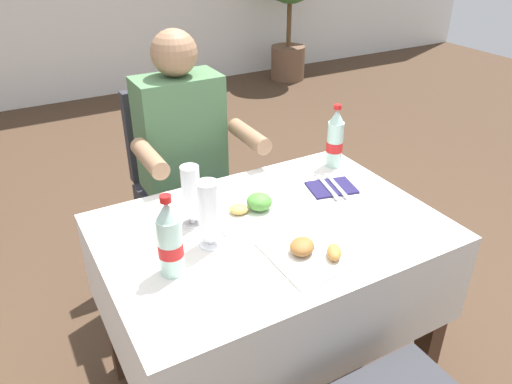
{
  "coord_description": "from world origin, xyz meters",
  "views": [
    {
      "loc": [
        -0.59,
        -1.18,
        1.65
      ],
      "look_at": [
        0.13,
        0.09,
        0.83
      ],
      "focal_mm": 34.77,
      "sensor_mm": 36.0,
      "label": 1
    }
  ],
  "objects_px": {
    "seated_diner_far": "(187,160)",
    "beer_glass_middle": "(209,213)",
    "plate_far_diner": "(247,207)",
    "cola_bottle_primary": "(170,240)",
    "beer_glass_left": "(191,196)",
    "chair_far_diner_seat": "(185,181)",
    "plate_near_camera": "(312,251)",
    "napkin_cutlery_set": "(332,187)",
    "main_dining_table": "(270,269)",
    "cola_bottle_secondary": "(335,140)"
  },
  "relations": [
    {
      "from": "chair_far_diner_seat",
      "to": "plate_near_camera",
      "type": "height_order",
      "value": "chair_far_diner_seat"
    },
    {
      "from": "plate_near_camera",
      "to": "napkin_cutlery_set",
      "type": "relative_size",
      "value": 1.31
    },
    {
      "from": "chair_far_diner_seat",
      "to": "cola_bottle_secondary",
      "type": "bearing_deg",
      "value": -48.62
    },
    {
      "from": "beer_glass_middle",
      "to": "cola_bottle_secondary",
      "type": "height_order",
      "value": "cola_bottle_secondary"
    },
    {
      "from": "chair_far_diner_seat",
      "to": "plate_near_camera",
      "type": "relative_size",
      "value": 3.78
    },
    {
      "from": "main_dining_table",
      "to": "beer_glass_middle",
      "type": "xyz_separation_m",
      "value": [
        -0.22,
        -0.0,
        0.3
      ]
    },
    {
      "from": "main_dining_table",
      "to": "napkin_cutlery_set",
      "type": "height_order",
      "value": "napkin_cutlery_set"
    },
    {
      "from": "chair_far_diner_seat",
      "to": "beer_glass_middle",
      "type": "height_order",
      "value": "same"
    },
    {
      "from": "main_dining_table",
      "to": "beer_glass_left",
      "type": "xyz_separation_m",
      "value": [
        -0.22,
        0.14,
        0.29
      ]
    },
    {
      "from": "chair_far_diner_seat",
      "to": "napkin_cutlery_set",
      "type": "distance_m",
      "value": 0.78
    },
    {
      "from": "seated_diner_far",
      "to": "chair_far_diner_seat",
      "type": "bearing_deg",
      "value": 77.98
    },
    {
      "from": "plate_far_diner",
      "to": "napkin_cutlery_set",
      "type": "relative_size",
      "value": 1.2
    },
    {
      "from": "seated_diner_far",
      "to": "beer_glass_left",
      "type": "xyz_separation_m",
      "value": [
        -0.2,
        -0.53,
        0.14
      ]
    },
    {
      "from": "plate_near_camera",
      "to": "plate_far_diner",
      "type": "height_order",
      "value": "plate_far_diner"
    },
    {
      "from": "main_dining_table",
      "to": "chair_far_diner_seat",
      "type": "bearing_deg",
      "value": 90.0
    },
    {
      "from": "plate_far_diner",
      "to": "cola_bottle_secondary",
      "type": "distance_m",
      "value": 0.51
    },
    {
      "from": "main_dining_table",
      "to": "cola_bottle_secondary",
      "type": "xyz_separation_m",
      "value": [
        0.46,
        0.26,
        0.29
      ]
    },
    {
      "from": "plate_near_camera",
      "to": "plate_far_diner",
      "type": "distance_m",
      "value": 0.32
    },
    {
      "from": "chair_far_diner_seat",
      "to": "cola_bottle_secondary",
      "type": "height_order",
      "value": "cola_bottle_secondary"
    },
    {
      "from": "plate_near_camera",
      "to": "seated_diner_far",
      "type": "bearing_deg",
      "value": 93.31
    },
    {
      "from": "plate_far_diner",
      "to": "cola_bottle_primary",
      "type": "relative_size",
      "value": 0.93
    },
    {
      "from": "main_dining_table",
      "to": "cola_bottle_primary",
      "type": "distance_m",
      "value": 0.47
    },
    {
      "from": "plate_near_camera",
      "to": "cola_bottle_secondary",
      "type": "bearing_deg",
      "value": 47.11
    },
    {
      "from": "plate_near_camera",
      "to": "cola_bottle_primary",
      "type": "bearing_deg",
      "value": 162.09
    },
    {
      "from": "plate_far_diner",
      "to": "beer_glass_middle",
      "type": "distance_m",
      "value": 0.25
    },
    {
      "from": "plate_far_diner",
      "to": "cola_bottle_primary",
      "type": "height_order",
      "value": "cola_bottle_primary"
    },
    {
      "from": "plate_far_diner",
      "to": "napkin_cutlery_set",
      "type": "bearing_deg",
      "value": -1.42
    },
    {
      "from": "beer_glass_left",
      "to": "chair_far_diner_seat",
      "type": "bearing_deg",
      "value": 71.23
    },
    {
      "from": "plate_near_camera",
      "to": "cola_bottle_secondary",
      "type": "relative_size",
      "value": 0.98
    },
    {
      "from": "plate_far_diner",
      "to": "beer_glass_middle",
      "type": "height_order",
      "value": "beer_glass_middle"
    },
    {
      "from": "beer_glass_left",
      "to": "cola_bottle_secondary",
      "type": "relative_size",
      "value": 0.82
    },
    {
      "from": "seated_diner_far",
      "to": "plate_far_diner",
      "type": "bearing_deg",
      "value": -90.15
    },
    {
      "from": "napkin_cutlery_set",
      "to": "plate_far_diner",
      "type": "bearing_deg",
      "value": 178.58
    },
    {
      "from": "main_dining_table",
      "to": "beer_glass_middle",
      "type": "relative_size",
      "value": 4.98
    },
    {
      "from": "plate_far_diner",
      "to": "napkin_cutlery_set",
      "type": "xyz_separation_m",
      "value": [
        0.36,
        -0.01,
        -0.02
      ]
    },
    {
      "from": "cola_bottle_secondary",
      "to": "main_dining_table",
      "type": "bearing_deg",
      "value": -149.82
    },
    {
      "from": "beer_glass_left",
      "to": "cola_bottle_secondary",
      "type": "distance_m",
      "value": 0.69
    },
    {
      "from": "plate_far_diner",
      "to": "beer_glass_left",
      "type": "xyz_separation_m",
      "value": [
        -0.19,
        0.02,
        0.09
      ]
    },
    {
      "from": "chair_far_diner_seat",
      "to": "beer_glass_left",
      "type": "height_order",
      "value": "chair_far_diner_seat"
    },
    {
      "from": "beer_glass_left",
      "to": "napkin_cutlery_set",
      "type": "xyz_separation_m",
      "value": [
        0.55,
        -0.03,
        -0.1
      ]
    },
    {
      "from": "seated_diner_far",
      "to": "beer_glass_middle",
      "type": "height_order",
      "value": "seated_diner_far"
    },
    {
      "from": "cola_bottle_primary",
      "to": "napkin_cutlery_set",
      "type": "bearing_deg",
      "value": 14.1
    },
    {
      "from": "plate_far_diner",
      "to": "beer_glass_left",
      "type": "relative_size",
      "value": 1.11
    },
    {
      "from": "main_dining_table",
      "to": "plate_near_camera",
      "type": "relative_size",
      "value": 4.32
    },
    {
      "from": "beer_glass_middle",
      "to": "chair_far_diner_seat",
      "type": "bearing_deg",
      "value": 74.32
    },
    {
      "from": "chair_far_diner_seat",
      "to": "seated_diner_far",
      "type": "bearing_deg",
      "value": -102.02
    },
    {
      "from": "cola_bottle_secondary",
      "to": "beer_glass_left",
      "type": "bearing_deg",
      "value": -169.34
    },
    {
      "from": "cola_bottle_primary",
      "to": "cola_bottle_secondary",
      "type": "relative_size",
      "value": 0.98
    },
    {
      "from": "chair_far_diner_seat",
      "to": "beer_glass_left",
      "type": "distance_m",
      "value": 0.74
    },
    {
      "from": "beer_glass_middle",
      "to": "cola_bottle_secondary",
      "type": "bearing_deg",
      "value": 21.48
    }
  ]
}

